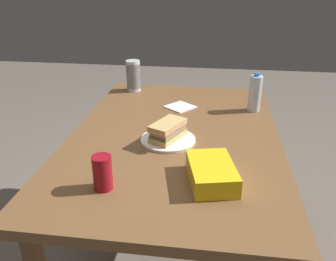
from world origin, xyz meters
TOP-DOWN VIEW (x-y plane):
  - ground_plane at (0.00, 0.00)m, footprint 8.00×8.00m
  - dining_table at (0.00, 0.00)m, footprint 1.41×0.93m
  - paper_plate at (0.08, -0.02)m, footprint 0.24×0.24m
  - sandwich at (0.08, -0.02)m, footprint 0.21×0.16m
  - soda_can_red at (0.46, -0.19)m, footprint 0.07×0.07m
  - chip_bag at (0.37, 0.17)m, footprint 0.26×0.20m
  - water_bottle_tall at (-0.34, 0.38)m, footprint 0.06×0.06m
  - plastic_cup_stack at (-0.59, -0.32)m, footprint 0.08×0.08m
  - paper_napkin at (-0.34, -0.01)m, footprint 0.18×0.18m

SIDE VIEW (x-z plane):
  - ground_plane at x=0.00m, z-range 0.00..0.00m
  - dining_table at x=0.00m, z-range 0.27..1.00m
  - paper_napkin at x=-0.34m, z-range 0.73..0.74m
  - paper_plate at x=0.08m, z-range 0.73..0.74m
  - chip_bag at x=0.37m, z-range 0.73..0.80m
  - sandwich at x=0.08m, z-range 0.74..0.82m
  - soda_can_red at x=0.46m, z-range 0.73..0.85m
  - plastic_cup_stack at x=-0.59m, z-range 0.73..0.92m
  - water_bottle_tall at x=-0.34m, z-range 0.72..0.93m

